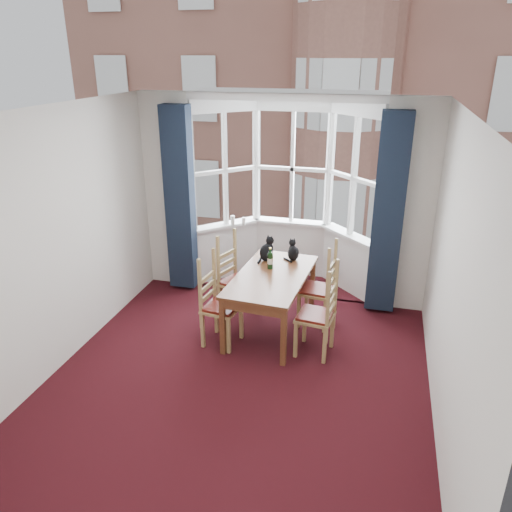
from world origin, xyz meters
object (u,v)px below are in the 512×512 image
(chair_right_far, at_px, (323,292))
(wine_bottle, at_px, (270,260))
(chair_left_far, at_px, (233,281))
(candle_short, at_px, (244,221))
(cat_left, at_px, (267,251))
(chair_left_near, at_px, (215,306))
(dining_table, at_px, (272,281))
(cat_right, at_px, (293,252))
(candle_tall, at_px, (233,220))
(chair_right_near, at_px, (323,318))

(chair_right_far, xyz_separation_m, wine_bottle, (-0.67, -0.08, 0.40))
(chair_left_far, xyz_separation_m, candle_short, (-0.17, 1.14, 0.45))
(cat_left, relative_size, wine_bottle, 1.19)
(chair_right_far, bearing_deg, cat_left, 166.90)
(cat_left, bearing_deg, chair_left_near, -114.80)
(dining_table, distance_m, wine_bottle, 0.28)
(dining_table, height_order, chair_left_far, chair_left_far)
(candle_short, bearing_deg, chair_left_far, -81.64)
(chair_left_near, bearing_deg, dining_table, 37.79)
(chair_right_far, relative_size, cat_right, 3.23)
(candle_tall, bearing_deg, chair_left_near, -79.72)
(chair_left_near, distance_m, chair_right_far, 1.40)
(dining_table, relative_size, cat_left, 4.82)
(chair_right_near, distance_m, candle_tall, 2.46)
(chair_left_near, relative_size, candle_tall, 6.68)
(chair_right_far, distance_m, cat_right, 0.66)
(cat_left, xyz_separation_m, candle_short, (-0.59, 0.97, 0.05))
(candle_tall, bearing_deg, chair_right_far, -36.19)
(cat_left, distance_m, wine_bottle, 0.28)
(dining_table, distance_m, cat_left, 0.52)
(candle_short, bearing_deg, chair_right_near, -51.48)
(wine_bottle, bearing_deg, candle_tall, 125.55)
(chair_left_near, relative_size, chair_left_far, 1.00)
(chair_right_near, bearing_deg, chair_right_far, 97.12)
(chair_right_far, bearing_deg, cat_right, 148.24)
(chair_right_near, height_order, cat_right, cat_right)
(chair_right_near, xyz_separation_m, candle_short, (-1.45, 1.83, 0.45))
(chair_left_near, distance_m, candle_short, 1.93)
(dining_table, relative_size, candle_tall, 11.63)
(cat_left, bearing_deg, cat_right, 16.08)
(dining_table, bearing_deg, candle_short, 118.14)
(chair_left_far, xyz_separation_m, chair_right_near, (1.29, -0.68, 0.00))
(chair_right_near, relative_size, candle_short, 8.34)
(dining_table, relative_size, chair_left_near, 1.74)
(chair_right_far, bearing_deg, chair_left_near, -149.02)
(candle_tall, xyz_separation_m, candle_short, (0.16, 0.03, -0.01))
(chair_left_near, height_order, candle_tall, candle_tall)
(chair_left_near, bearing_deg, chair_left_far, 90.17)
(chair_right_far, height_order, candle_short, candle_short)
(chair_right_far, distance_m, candle_tall, 1.96)
(chair_left_far, distance_m, candle_short, 1.24)
(cat_right, bearing_deg, cat_left, -163.92)
(chair_right_near, distance_m, wine_bottle, 1.04)
(dining_table, height_order, candle_short, candle_short)
(chair_left_far, relative_size, chair_right_near, 1.00)
(wine_bottle, xyz_separation_m, candle_short, (-0.69, 1.23, 0.05))
(chair_right_near, bearing_deg, cat_left, 135.34)
(chair_right_near, xyz_separation_m, cat_left, (-0.87, 0.86, 0.41))
(candle_tall, bearing_deg, cat_left, -51.37)
(chair_left_far, distance_m, candle_tall, 1.25)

